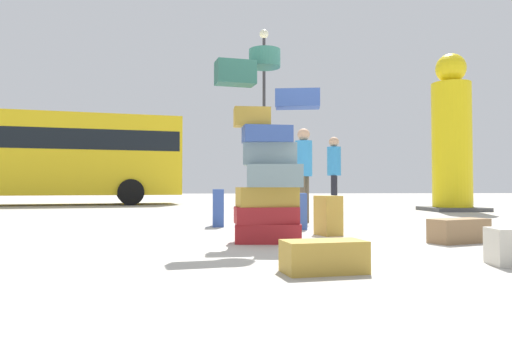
{
  "coord_description": "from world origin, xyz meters",
  "views": [
    {
      "loc": [
        -1.02,
        -5.65,
        0.64
      ],
      "look_at": [
        -0.43,
        1.62,
        0.88
      ],
      "focal_mm": 34.41,
      "sensor_mm": 36.0,
      "label": 1
    }
  ],
  "objects": [
    {
      "name": "ground_plane",
      "position": [
        0.0,
        0.0,
        0.0
      ],
      "size": [
        80.0,
        80.0,
        0.0
      ],
      "primitive_type": "plane",
      "color": "#ADA89E"
    },
    {
      "name": "suitcase_tower",
      "position": [
        -0.43,
        -0.09,
        0.89
      ],
      "size": [
        1.24,
        0.72,
        2.22
      ],
      "color": "maroon",
      "rests_on": "ground"
    },
    {
      "name": "suitcase_navy_upright_blue",
      "position": [
        -0.99,
        2.3,
        0.3
      ],
      "size": [
        0.18,
        0.43,
        0.6
      ],
      "primitive_type": "cube",
      "rotation": [
        0.0,
        0.0,
        0.0
      ],
      "color": "#334F99",
      "rests_on": "ground"
    },
    {
      "name": "suitcase_tan_right_side",
      "position": [
        0.45,
        0.71,
        0.26
      ],
      "size": [
        0.34,
        0.41,
        0.52
      ],
      "primitive_type": "cube",
      "rotation": [
        0.0,
        0.0,
        0.28
      ],
      "color": "#B28C33",
      "rests_on": "ground"
    },
    {
      "name": "suitcase_tan_left_side",
      "position": [
        -0.22,
        -2.04,
        0.12
      ],
      "size": [
        0.65,
        0.41,
        0.24
      ],
      "primitive_type": "cube",
      "rotation": [
        0.0,
        0.0,
        0.16
      ],
      "color": "#B28C33",
      "rests_on": "ground"
    },
    {
      "name": "suitcase_brown_foreground_near",
      "position": [
        1.74,
        -0.25,
        0.14
      ],
      "size": [
        0.76,
        0.53,
        0.27
      ],
      "primitive_type": "cube",
      "rotation": [
        0.0,
        0.0,
        0.36
      ],
      "color": "olive",
      "rests_on": "ground"
    },
    {
      "name": "suitcase_navy_white_trunk",
      "position": [
        0.2,
        1.71,
        0.27
      ],
      "size": [
        0.3,
        0.42,
        0.54
      ],
      "primitive_type": "cube",
      "rotation": [
        0.0,
        0.0,
        -0.08
      ],
      "color": "#334F99",
      "rests_on": "ground"
    },
    {
      "name": "person_bearded_onlooker",
      "position": [
        1.54,
        4.84,
        1.04
      ],
      "size": [
        0.3,
        0.33,
        1.73
      ],
      "rotation": [
        0.0,
        0.0,
        -1.9
      ],
      "color": "black",
      "rests_on": "ground"
    },
    {
      "name": "person_tourist_with_camera",
      "position": [
        0.51,
        2.85,
        0.99
      ],
      "size": [
        0.3,
        0.31,
        1.67
      ],
      "rotation": [
        0.0,
        0.0,
        -2.06
      ],
      "color": "brown",
      "rests_on": "ground"
    },
    {
      "name": "yellow_dummy_statue",
      "position": [
        5.23,
        6.87,
        1.87
      ],
      "size": [
        1.43,
        1.43,
        4.2
      ],
      "color": "yellow",
      "rests_on": "ground"
    },
    {
      "name": "parked_bus",
      "position": [
        -7.41,
        12.0,
        1.83
      ],
      "size": [
        10.38,
        4.56,
        3.15
      ],
      "rotation": [
        0.0,
        0.0,
        0.21
      ],
      "color": "yellow",
      "rests_on": "ground"
    },
    {
      "name": "lamp_post",
      "position": [
        0.86,
        13.48,
        4.41
      ],
      "size": [
        0.36,
        0.36,
        6.87
      ],
      "color": "#333338",
      "rests_on": "ground"
    }
  ]
}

